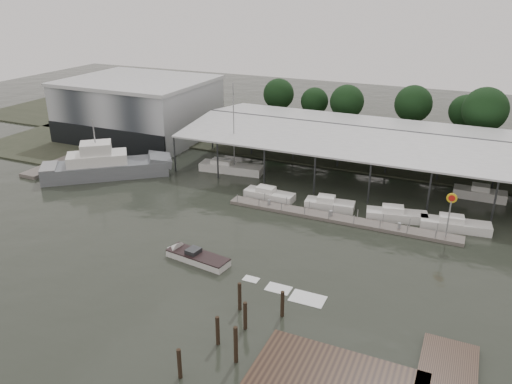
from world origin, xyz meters
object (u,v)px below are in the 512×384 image
at_px(speedboat_underway, 193,256).
at_px(grey_trawler, 107,166).
at_px(shell_fuel_sign, 450,207).
at_px(white_sailboat, 230,168).

bearing_deg(speedboat_underway, grey_trawler, -25.49).
bearing_deg(shell_fuel_sign, white_sailboat, 162.89).
bearing_deg(shell_fuel_sign, speedboat_underway, -146.88).
xyz_separation_m(grey_trawler, speedboat_underway, (23.86, -15.67, -1.19)).
height_order(grey_trawler, speedboat_underway, grey_trawler).
distance_m(shell_fuel_sign, white_sailboat, 32.97).
xyz_separation_m(shell_fuel_sign, grey_trawler, (-46.92, 0.63, -2.35)).
xyz_separation_m(shell_fuel_sign, speedboat_underway, (-23.06, -15.04, -3.53)).
relative_size(shell_fuel_sign, grey_trawler, 0.32).
distance_m(shell_fuel_sign, grey_trawler, 46.99).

